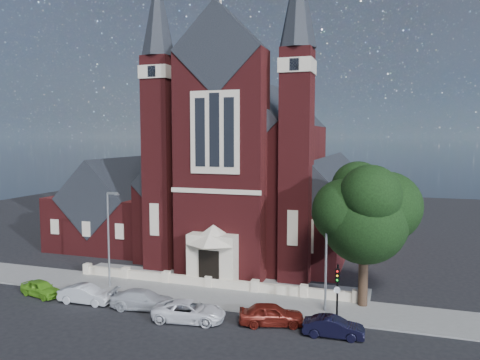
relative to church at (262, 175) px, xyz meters
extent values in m
plane|color=black|center=(0.00, -7.94, -8.19)|extent=(120.00, 120.00, 0.00)
cube|color=slate|center=(0.00, -18.44, -8.19)|extent=(60.00, 5.00, 0.12)
cube|color=slate|center=(0.00, -14.44, -8.19)|extent=(26.00, 3.00, 0.14)
cube|color=beige|center=(0.00, -16.44, -8.19)|extent=(24.00, 0.40, 0.90)
cube|color=#531617|center=(0.00, 2.06, -1.19)|extent=(10.00, 30.00, 14.00)
cube|color=black|center=(0.00, 2.06, 5.81)|extent=(10.00, 30.20, 10.00)
cube|color=#531617|center=(-7.50, 1.06, -4.19)|extent=(5.00, 26.00, 8.00)
cube|color=#531617|center=(7.50, 1.06, -4.19)|extent=(5.00, 26.00, 8.00)
cube|color=black|center=(-7.50, 1.06, -0.19)|extent=(5.01, 26.20, 5.01)
cube|color=black|center=(7.50, 1.06, -0.19)|extent=(5.01, 26.20, 5.01)
cube|color=#531617|center=(0.00, -13.44, 1.81)|extent=(8.00, 3.00, 20.00)
cube|color=black|center=(0.00, -13.44, 11.81)|extent=(8.00, 3.20, 8.00)
cube|color=beige|center=(0.00, -14.99, 4.81)|extent=(4.40, 0.15, 7.00)
cube|color=black|center=(0.00, -15.06, 5.01)|extent=(0.90, 0.08, 6.20)
cube|color=beige|center=(0.00, -15.44, -5.99)|extent=(4.20, 2.00, 4.40)
cube|color=black|center=(0.00, -16.49, -6.59)|extent=(1.80, 0.12, 3.20)
cone|color=beige|center=(0.00, -15.44, -3.79)|extent=(4.60, 4.60, 1.60)
cube|color=#531617|center=(-6.50, -12.44, 1.81)|extent=(2.60, 2.60, 20.00)
cube|color=beige|center=(-6.50, -12.44, 10.31)|extent=(2.80, 2.80, 1.20)
cone|color=black|center=(-6.50, -12.44, 15.81)|extent=(3.20, 3.20, 8.00)
cube|color=#531617|center=(6.50, -12.44, 1.81)|extent=(2.60, 2.60, 20.00)
cube|color=beige|center=(6.50, -12.44, 10.31)|extent=(2.80, 2.80, 1.20)
cube|color=#531617|center=(-16.00, -4.94, -5.19)|extent=(12.00, 12.00, 6.00)
cube|color=black|center=(-16.00, -4.94, -2.19)|extent=(8.49, 12.20, 8.49)
cylinder|color=black|center=(12.50, -16.94, -5.69)|extent=(0.70, 0.70, 5.00)
sphere|color=black|center=(12.50, -16.94, -1.69)|extent=(6.40, 6.40, 6.40)
sphere|color=black|center=(12.90, -18.14, 0.31)|extent=(4.40, 4.40, 4.40)
cylinder|color=gray|center=(-8.00, -18.94, -4.19)|extent=(0.16, 0.16, 8.00)
cube|color=gray|center=(-7.50, -18.94, -0.19)|extent=(1.00, 0.15, 0.18)
cube|color=gray|center=(-7.10, -18.94, -0.27)|extent=(0.35, 0.22, 0.12)
cylinder|color=gray|center=(10.00, -18.94, -4.19)|extent=(0.16, 0.16, 8.00)
cube|color=gray|center=(10.50, -18.94, -0.19)|extent=(1.00, 0.15, 0.18)
cube|color=gray|center=(10.90, -18.94, -0.27)|extent=(0.35, 0.22, 0.12)
cylinder|color=black|center=(11.00, -20.44, -6.19)|extent=(0.14, 0.14, 4.00)
cube|color=black|center=(11.00, -20.59, -4.89)|extent=(0.28, 0.22, 0.90)
sphere|color=red|center=(11.00, -20.72, -4.59)|extent=(0.14, 0.14, 0.14)
sphere|color=#CC8C0C|center=(11.00, -20.72, -4.89)|extent=(0.14, 0.14, 0.14)
sphere|color=#0C9919|center=(11.00, -20.72, -5.19)|extent=(0.14, 0.14, 0.14)
imported|color=#64B023|center=(-11.95, -22.49, -7.55)|extent=(4.00, 2.35, 1.28)
imported|color=silver|center=(-7.58, -22.70, -7.50)|extent=(4.24, 1.65, 1.38)
imported|color=#B7BAC0|center=(-2.82, -22.43, -7.48)|extent=(5.09, 2.70, 1.40)
imported|color=white|center=(1.33, -23.47, -7.49)|extent=(5.27, 2.96, 1.39)
imported|color=maroon|center=(6.86, -22.38, -7.44)|extent=(4.69, 2.94, 1.49)
imported|color=black|center=(11.07, -22.97, -7.55)|extent=(3.91, 1.53, 1.27)
camera|label=1|loc=(14.28, -51.97, 4.44)|focal=35.00mm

